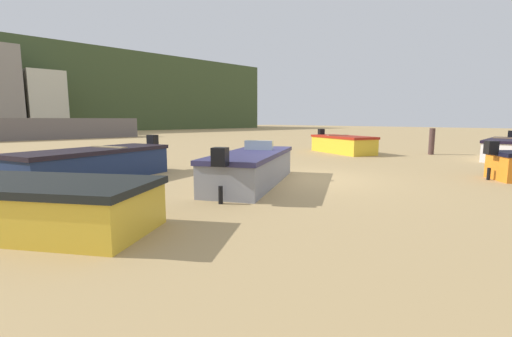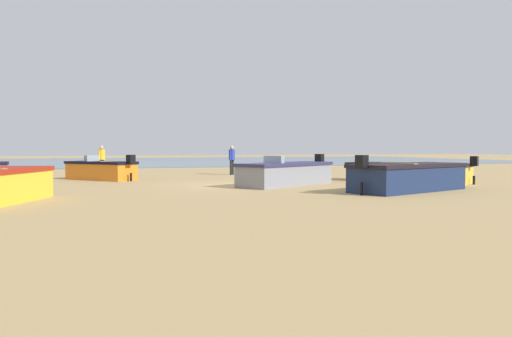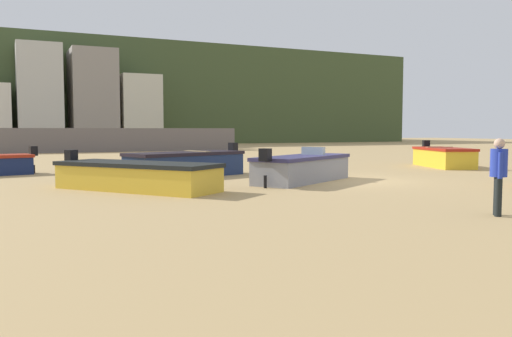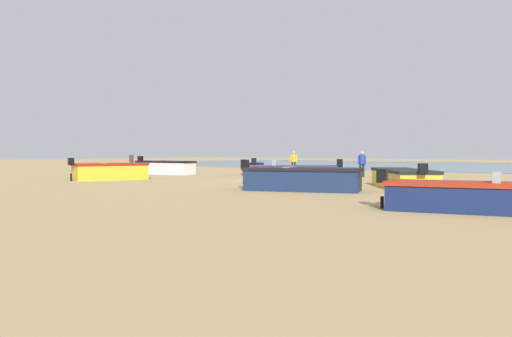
% 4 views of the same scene
% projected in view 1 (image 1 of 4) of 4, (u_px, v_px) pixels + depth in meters
% --- Properties ---
extents(ground_plane, '(160.00, 160.00, 0.00)m').
position_uv_depth(ground_plane, '(304.00, 178.00, 10.75)').
color(ground_plane, tan).
extents(harbor_pier, '(20.98, 2.40, 1.95)m').
position_uv_depth(harbor_pier, '(16.00, 129.00, 30.38)').
color(harbor_pier, '#645C5B').
rests_on(harbor_pier, ground).
extents(townhouse_far_right, '(4.45, 5.38, 8.11)m').
position_uv_depth(townhouse_far_right, '(45.00, 103.00, 46.00)').
color(townhouse_far_right, beige).
rests_on(townhouse_far_right, ground).
extents(boat_grey_0, '(4.74, 3.73, 1.23)m').
position_uv_depth(boat_grey_0, '(252.00, 168.00, 9.78)').
color(boat_grey_0, gray).
rests_on(boat_grey_0, ground).
extents(boat_white_1, '(4.82, 1.84, 1.26)m').
position_uv_depth(boat_white_1, '(505.00, 149.00, 15.95)').
color(boat_white_1, white).
rests_on(boat_white_1, ground).
extents(boat_navy_2, '(5.03, 3.19, 1.27)m').
position_uv_depth(boat_navy_2, '(94.00, 164.00, 10.44)').
color(boat_navy_2, navy).
rests_on(boat_navy_2, ground).
extents(boat_yellow_4, '(2.92, 4.36, 1.26)m').
position_uv_depth(boat_yellow_4, '(342.00, 144.00, 18.96)').
color(boat_yellow_4, gold).
rests_on(boat_yellow_4, ground).
extents(boat_yellow_5, '(4.47, 5.18, 1.15)m').
position_uv_depth(boat_yellow_5, '(1.00, 203.00, 5.78)').
color(boat_yellow_5, gold).
rests_on(boat_yellow_5, ground).
extents(mooring_post_near_water, '(0.28, 0.28, 1.37)m').
position_uv_depth(mooring_post_near_water, '(432.00, 141.00, 18.06)').
color(mooring_post_near_water, '#47312C').
rests_on(mooring_post_near_water, ground).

